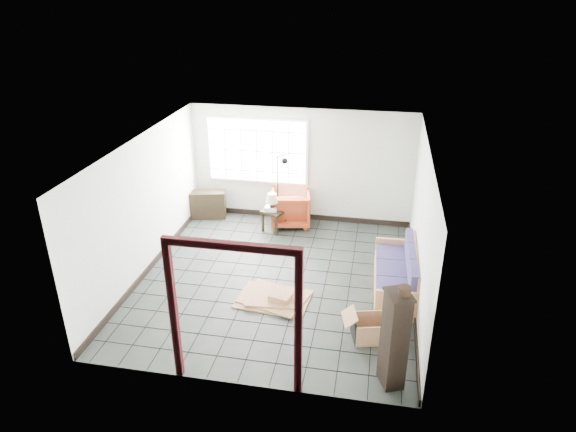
% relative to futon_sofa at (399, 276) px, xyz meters
% --- Properties ---
extents(ground, '(5.50, 5.50, 0.00)m').
position_rel_futon_sofa_xyz_m(ground, '(-2.21, -0.04, -0.30)').
color(ground, black).
rests_on(ground, ground).
extents(room_shell, '(5.02, 5.52, 2.61)m').
position_rel_futon_sofa_xyz_m(room_shell, '(-2.21, -0.01, 1.38)').
color(room_shell, silver).
rests_on(room_shell, ground).
extents(window_panel, '(2.32, 0.08, 1.52)m').
position_rel_futon_sofa_xyz_m(window_panel, '(-3.21, 2.66, 1.30)').
color(window_panel, silver).
rests_on(window_panel, ground).
extents(doorway_trim, '(1.80, 0.08, 2.20)m').
position_rel_futon_sofa_xyz_m(doorway_trim, '(-2.21, -2.74, 1.08)').
color(doorway_trim, '#3A0D12').
rests_on(doorway_trim, ground).
extents(futon_sofa, '(0.77, 1.91, 0.84)m').
position_rel_futon_sofa_xyz_m(futon_sofa, '(0.00, 0.00, 0.00)').
color(futon_sofa, '#A9724C').
rests_on(futon_sofa, ground).
extents(armchair, '(0.99, 0.94, 0.88)m').
position_rel_futon_sofa_xyz_m(armchair, '(-2.39, 2.36, 0.14)').
color(armchair, maroon).
rests_on(armchair, ground).
extents(side_table, '(0.60, 0.60, 0.50)m').
position_rel_futon_sofa_xyz_m(side_table, '(-2.69, 1.97, 0.11)').
color(side_table, black).
rests_on(side_table, ground).
extents(table_lamp, '(0.33, 0.33, 0.41)m').
position_rel_futon_sofa_xyz_m(table_lamp, '(-2.71, 1.90, 0.48)').
color(table_lamp, black).
rests_on(table_lamp, side_table).
extents(projector, '(0.28, 0.22, 0.09)m').
position_rel_futon_sofa_xyz_m(projector, '(-2.75, 1.93, 0.24)').
color(projector, silver).
rests_on(projector, side_table).
extents(floor_lamp, '(0.45, 0.44, 1.71)m').
position_rel_futon_sofa_xyz_m(floor_lamp, '(-2.59, 2.27, 0.61)').
color(floor_lamp, black).
rests_on(floor_lamp, ground).
extents(console_shelf, '(0.88, 0.50, 0.65)m').
position_rel_futon_sofa_xyz_m(console_shelf, '(-4.36, 2.36, 0.02)').
color(console_shelf, black).
rests_on(console_shelf, ground).
extents(tall_shelf, '(0.44, 0.49, 1.47)m').
position_rel_futon_sofa_xyz_m(tall_shelf, '(-0.12, -2.37, 0.44)').
color(tall_shelf, black).
rests_on(tall_shelf, ground).
extents(pot, '(0.21, 0.21, 0.12)m').
position_rel_futon_sofa_xyz_m(pot, '(-0.06, -2.39, 1.23)').
color(pot, black).
rests_on(pot, tall_shelf).
extents(open_box, '(0.95, 0.62, 0.50)m').
position_rel_futon_sofa_xyz_m(open_box, '(-0.43, -1.44, -0.12)').
color(open_box, brown).
rests_on(open_box, ground).
extents(cardboard_pile, '(1.31, 1.07, 0.18)m').
position_rel_futon_sofa_xyz_m(cardboard_pile, '(-2.12, -0.71, -0.26)').
color(cardboard_pile, brown).
rests_on(cardboard_pile, ground).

